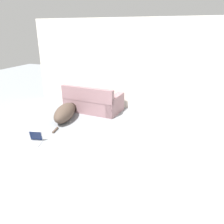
# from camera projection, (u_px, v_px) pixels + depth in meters

# --- Properties ---
(ground_plane) EXTENTS (20.00, 20.00, 0.00)m
(ground_plane) POSITION_uv_depth(u_px,v_px,m) (119.00, 185.00, 3.41)
(ground_plane) COLOR gray
(wall_back) EXTENTS (7.91, 0.06, 2.59)m
(wall_back) POSITION_uv_depth(u_px,v_px,m) (160.00, 67.00, 6.05)
(wall_back) COLOR silver
(wall_back) RESTS_ON ground_plane
(couch) EXTENTS (1.67, 1.00, 0.78)m
(couch) POSITION_uv_depth(u_px,v_px,m) (93.00, 102.00, 6.45)
(couch) COLOR gray
(couch) RESTS_ON ground_plane
(dog) EXTENTS (0.62, 1.58, 0.43)m
(dog) POSITION_uv_depth(u_px,v_px,m) (66.00, 112.00, 5.83)
(dog) COLOR #4C3D33
(dog) RESTS_ON ground_plane
(laptop_open) EXTENTS (0.34, 0.35, 0.25)m
(laptop_open) POSITION_uv_depth(u_px,v_px,m) (35.00, 139.00, 4.67)
(laptop_open) COLOR #B7B7BC
(laptop_open) RESTS_ON ground_plane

